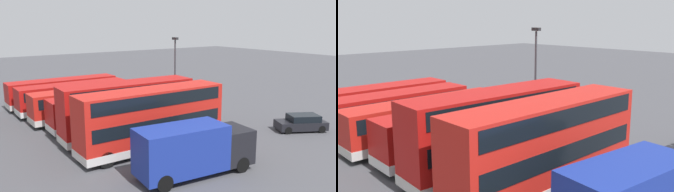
% 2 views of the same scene
% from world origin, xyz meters
% --- Properties ---
extents(ground_plane, '(140.00, 140.00, 0.00)m').
position_xyz_m(ground_plane, '(0.00, 0.00, 0.00)').
color(ground_plane, '#47474C').
extents(bus_double_decker_near_end, '(2.68, 11.32, 4.55)m').
position_xyz_m(bus_double_decker_near_end, '(-9.00, 9.84, 2.45)').
color(bus_double_decker_near_end, red).
rests_on(bus_double_decker_near_end, ground).
extents(bus_double_decker_second, '(3.06, 11.08, 4.55)m').
position_xyz_m(bus_double_decker_second, '(-5.46, 9.83, 2.45)').
color(bus_double_decker_second, '#B71411').
rests_on(bus_double_decker_second, ground).
extents(bus_single_deck_third, '(2.75, 11.16, 2.95)m').
position_xyz_m(bus_single_deck_third, '(-1.74, 9.50, 1.62)').
color(bus_single_deck_third, '#B71411').
rests_on(bus_single_deck_third, ground).
extents(bus_single_deck_fourth, '(2.68, 11.55, 2.95)m').
position_xyz_m(bus_single_deck_fourth, '(1.69, 9.89, 1.62)').
color(bus_single_deck_fourth, red).
rests_on(bus_single_deck_fourth, ground).
extents(bus_single_deck_fifth, '(2.68, 11.43, 2.95)m').
position_xyz_m(bus_single_deck_fifth, '(5.46, 10.20, 1.62)').
color(bus_single_deck_fifth, '#B71411').
rests_on(bus_single_deck_fifth, ground).
extents(bus_single_deck_sixth, '(2.69, 11.97, 2.95)m').
position_xyz_m(bus_single_deck_sixth, '(8.96, 10.11, 1.62)').
color(bus_single_deck_sixth, '#B71411').
rests_on(bus_single_deck_sixth, ground).
extents(lamp_post_tall, '(0.70, 0.30, 7.69)m').
position_xyz_m(lamp_post_tall, '(-1.00, 1.88, 4.52)').
color(lamp_post_tall, '#38383D').
rests_on(lamp_post_tall, ground).
extents(waste_bin_yellow, '(0.60, 0.60, 0.95)m').
position_xyz_m(waste_bin_yellow, '(10.52, -4.26, 0.47)').
color(waste_bin_yellow, '#197F33').
rests_on(waste_bin_yellow, ground).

